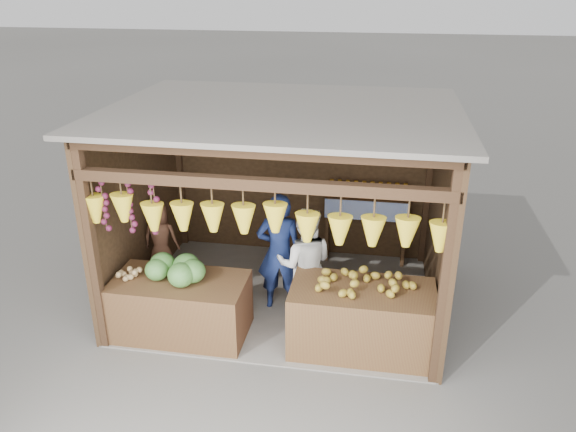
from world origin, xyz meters
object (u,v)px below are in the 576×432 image
object	(u,v)px
man_standing	(279,252)
vendor_seated	(161,239)
woman_standing	(305,264)
counter_right	(361,320)
counter_left	(181,307)

from	to	relation	value
man_standing	vendor_seated	distance (m)	1.71
woman_standing	counter_right	bearing A→B (deg)	137.98
counter_left	vendor_seated	world-z (taller)	vendor_seated
counter_left	woman_standing	world-z (taller)	woman_standing
counter_left	woman_standing	distance (m)	1.63
counter_left	woman_standing	size ratio (longest dim) A/B	1.06
man_standing	woman_standing	world-z (taller)	man_standing
counter_right	woman_standing	distance (m)	1.03
counter_right	vendor_seated	size ratio (longest dim) A/B	1.66
counter_left	vendor_seated	distance (m)	1.24
counter_right	vendor_seated	xyz separation A→B (m)	(-2.82, 0.94, 0.38)
counter_right	counter_left	bearing A→B (deg)	-178.61
counter_left	man_standing	world-z (taller)	man_standing
counter_left	man_standing	bearing A→B (deg)	36.76
man_standing	vendor_seated	xyz separation A→B (m)	(-1.70, 0.19, -0.03)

